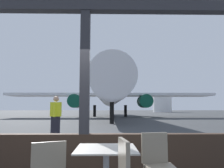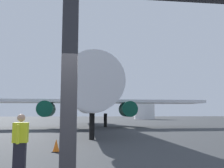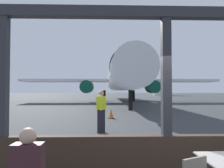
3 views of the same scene
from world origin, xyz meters
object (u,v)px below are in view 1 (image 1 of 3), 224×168
at_px(fuel_storage_tank, 162,104).
at_px(ground_crew_worker, 56,118).
at_px(traffic_cone, 82,125).
at_px(airplane, 110,93).
at_px(cafe_chair_window_left, 157,159).

bearing_deg(fuel_storage_tank, ground_crew_worker, -106.95).
bearing_deg(traffic_cone, ground_crew_worker, -96.58).
bearing_deg(airplane, traffic_cone, -95.26).
height_order(ground_crew_worker, traffic_cone, ground_crew_worker).
bearing_deg(ground_crew_worker, airplane, 84.49).
bearing_deg(airplane, cafe_chair_window_left, -89.24).
bearing_deg(fuel_storage_tank, cafe_chair_window_left, -103.80).
xyz_separation_m(cafe_chair_window_left, ground_crew_worker, (-2.74, 5.47, 0.37)).
height_order(cafe_chair_window_left, airplane, airplane).
height_order(cafe_chair_window_left, ground_crew_worker, ground_crew_worker).
xyz_separation_m(cafe_chair_window_left, airplane, (-0.40, 29.81, 3.06)).
bearing_deg(airplane, fuel_storage_tank, 67.31).
relative_size(cafe_chair_window_left, traffic_cone, 1.55).
distance_m(airplane, fuel_storage_tank, 48.55).
height_order(airplane, traffic_cone, airplane).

